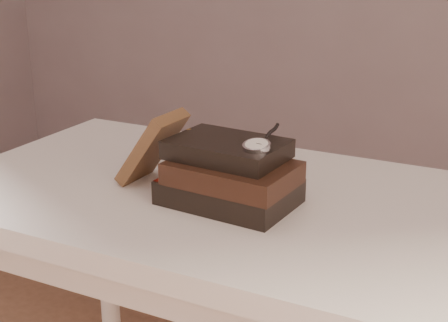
% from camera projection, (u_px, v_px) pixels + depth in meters
% --- Properties ---
extents(table, '(1.00, 0.60, 0.75)m').
position_uv_depth(table, '(213.00, 235.00, 1.20)').
color(table, silver).
rests_on(table, ground).
extents(book_stack, '(0.23, 0.17, 0.11)m').
position_uv_depth(book_stack, '(230.00, 175.00, 1.10)').
color(book_stack, black).
rests_on(book_stack, table).
extents(journal, '(0.11, 0.10, 0.14)m').
position_uv_depth(journal, '(152.00, 147.00, 1.18)').
color(journal, '#442B1A').
rests_on(journal, table).
extents(pocket_watch, '(0.05, 0.15, 0.02)m').
position_uv_depth(pocket_watch, '(258.00, 144.00, 1.04)').
color(pocket_watch, silver).
rests_on(pocket_watch, book_stack).
extents(eyeglasses, '(0.10, 0.11, 0.04)m').
position_uv_depth(eyeglasses, '(214.00, 150.00, 1.19)').
color(eyeglasses, silver).
rests_on(eyeglasses, book_stack).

